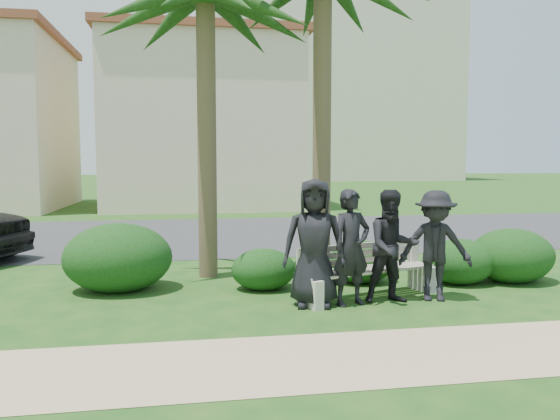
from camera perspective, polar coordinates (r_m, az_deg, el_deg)
The scene contains 15 objects.
ground at distance 7.45m, azimuth 3.92°, elevation -10.37°, with size 160.00×160.00×0.00m, color #154614.
footpath at distance 5.80m, azimuth 8.24°, elevation -14.97°, with size 30.00×1.60×0.01m, color tan.
asphalt_street at distance 15.20m, azimuth -3.17°, elevation -2.43°, with size 160.00×8.00×0.01m, color #2D2D30.
stucco_bldg_right at distance 25.05m, azimuth -8.13°, elevation 8.87°, with size 8.40×8.40×7.30m.
hotel_tower at distance 64.95m, azimuth 4.65°, elevation 15.18°, with size 26.00×18.00×37.30m.
park_bench at distance 8.11m, azimuth 9.26°, elevation -6.66°, with size 2.32×1.16×0.76m.
man_a at distance 7.47m, azimuth 3.59°, elevation -3.44°, with size 0.86×0.56×1.76m, color black.
man_b at distance 7.59m, azimuth 7.47°, elevation -3.91°, with size 0.59×0.38×1.61m, color black.
man_c at distance 7.81m, azimuth 11.67°, elevation -3.76°, with size 0.77×0.60×1.59m, color black.
man_d at distance 8.08m, azimuth 15.91°, elevation -3.61°, with size 1.02×0.59×1.58m, color black.
hedge_b at distance 8.80m, azimuth -16.58°, elevation -4.59°, with size 1.65×1.37×1.08m, color black.
hedge_c at distance 8.54m, azimuth -1.73°, elevation -6.10°, with size 1.01×0.83×0.66m, color black.
hedge_d at distance 9.12m, azimuth 8.44°, elevation -5.25°, with size 1.09×0.90×0.71m, color black.
hedge_e at distance 9.41m, azimuth 18.27°, elevation -5.02°, with size 1.15×0.95×0.75m, color black.
hedge_f at distance 9.84m, azimuth 23.05°, elevation -4.26°, with size 1.40×1.16×0.91m, color black.
Camera 1 is at (-1.69, -6.98, 1.98)m, focal length 35.00 mm.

